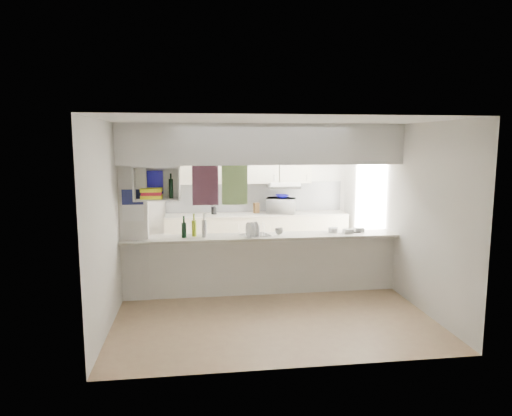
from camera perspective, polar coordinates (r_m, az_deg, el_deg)
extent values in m
plane|color=#9F7B5C|center=(7.23, 0.77, -10.58)|extent=(4.80, 4.80, 0.00)
plane|color=white|center=(6.85, 0.81, 10.48)|extent=(4.80, 4.80, 0.00)
plane|color=silver|center=(9.28, -1.38, 1.86)|extent=(4.20, 0.00, 4.20)
plane|color=silver|center=(6.93, -16.65, -0.67)|extent=(0.00, 4.80, 4.80)
plane|color=silver|center=(7.52, 16.83, -0.01)|extent=(0.00, 4.80, 4.80)
cube|color=silver|center=(7.10, 0.77, -7.22)|extent=(4.20, 0.15, 0.88)
cube|color=beige|center=(6.99, 0.78, -3.58)|extent=(4.20, 0.50, 0.04)
cube|color=white|center=(6.84, 0.81, 7.97)|extent=(4.20, 0.50, 0.60)
cube|color=silver|center=(6.91, -15.01, -0.64)|extent=(0.40, 0.18, 2.60)
cube|color=#191E4C|center=(6.78, -15.19, 1.32)|extent=(0.30, 0.01, 0.22)
cube|color=white|center=(6.81, -15.11, -0.60)|extent=(0.30, 0.01, 0.24)
cube|color=#2D1423|center=(7.02, -6.36, 2.86)|extent=(0.40, 0.02, 0.62)
cube|color=#176B65|center=(7.04, -2.69, 2.92)|extent=(0.40, 0.02, 0.62)
cube|color=white|center=(6.74, -12.23, 1.07)|extent=(0.65, 0.35, 0.02)
cube|color=white|center=(6.70, -12.35, 5.10)|extent=(0.65, 0.35, 0.02)
cube|color=white|center=(6.88, -12.19, 3.20)|extent=(0.65, 0.02, 0.50)
cube|color=white|center=(6.75, -14.94, 3.01)|extent=(0.02, 0.35, 0.50)
cube|color=white|center=(6.70, -9.62, 3.14)|extent=(0.02, 0.35, 0.50)
cube|color=#FBF71B|center=(6.74, -12.92, 1.37)|extent=(0.30, 0.24, 0.05)
cube|color=#AE1728|center=(6.74, -12.93, 1.79)|extent=(0.28, 0.22, 0.05)
cube|color=#FBF71B|center=(6.73, -12.94, 2.21)|extent=(0.30, 0.24, 0.05)
cube|color=#0E0B7C|center=(6.84, -12.63, 3.16)|extent=(0.26, 0.02, 0.34)
cylinder|color=black|center=(6.71, -10.57, 2.39)|extent=(0.06, 0.06, 0.28)
cube|color=beige|center=(9.15, 0.09, -3.62)|extent=(3.60, 0.60, 0.90)
cube|color=beige|center=(9.06, 0.09, -0.81)|extent=(3.60, 0.63, 0.03)
cube|color=silver|center=(9.30, -0.15, 1.38)|extent=(3.60, 0.03, 0.60)
cube|color=beige|center=(9.07, -1.28, 5.39)|extent=(2.62, 0.34, 0.72)
cube|color=white|center=(9.14, 3.46, 2.89)|extent=(0.60, 0.46, 0.12)
cube|color=silver|center=(8.92, 3.75, 2.52)|extent=(0.60, 0.02, 0.05)
imported|color=white|center=(9.10, 3.16, 0.29)|extent=(0.64, 0.53, 0.31)
imported|color=#0E0B7C|center=(9.09, 3.26, 1.47)|extent=(0.27, 0.27, 0.07)
cube|color=silver|center=(6.95, -0.13, -3.43)|extent=(0.50, 0.43, 0.01)
cylinder|color=white|center=(6.88, -0.92, -2.59)|extent=(0.08, 0.20, 0.21)
cylinder|color=white|center=(6.91, -0.44, -2.54)|extent=(0.08, 0.20, 0.21)
cylinder|color=white|center=(6.93, 0.03, -2.50)|extent=(0.08, 0.20, 0.21)
imported|color=white|center=(6.97, 2.90, -2.92)|extent=(0.13, 0.13, 0.10)
cylinder|color=black|center=(6.87, -8.99, -2.76)|extent=(0.07, 0.07, 0.23)
cylinder|color=black|center=(6.84, -9.02, -1.40)|extent=(0.03, 0.03, 0.10)
cylinder|color=olive|center=(6.95, -7.74, -2.54)|extent=(0.07, 0.07, 0.24)
cylinder|color=olive|center=(6.92, -7.77, -1.14)|extent=(0.03, 0.03, 0.10)
cylinder|color=silver|center=(6.87, -6.49, -2.58)|extent=(0.07, 0.07, 0.26)
cylinder|color=silver|center=(6.84, -6.51, -1.09)|extent=(0.03, 0.03, 0.10)
cylinder|color=silver|center=(7.31, 9.62, -2.71)|extent=(0.15, 0.15, 0.07)
cube|color=silver|center=(7.29, 11.45, -2.85)|extent=(0.15, 0.11, 0.06)
cube|color=silver|center=(7.45, 12.74, -2.64)|extent=(0.15, 0.11, 0.06)
cube|color=black|center=(7.36, 12.38, -2.97)|extent=(0.14, 0.07, 0.01)
cylinder|color=black|center=(9.03, -5.28, -0.30)|extent=(0.11, 0.11, 0.15)
cube|color=brown|center=(9.12, 0.04, 0.00)|extent=(0.13, 0.12, 0.21)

